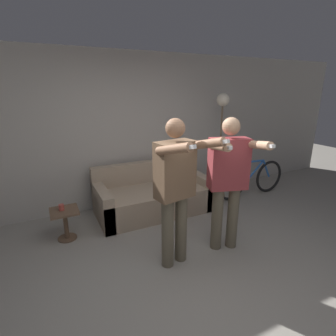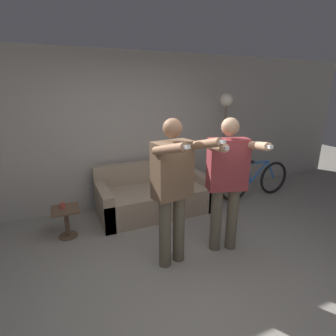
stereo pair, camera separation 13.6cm
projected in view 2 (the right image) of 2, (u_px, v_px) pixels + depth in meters
name	position (u px, v px, depth m)	size (l,w,h in m)	color
ground_plane	(195.00, 289.00, 2.73)	(16.00, 16.00, 0.00)	gray
wall_back	(127.00, 131.00, 4.49)	(10.00, 0.05, 2.60)	#B7B2A8
couch	(155.00, 196.00, 4.42)	(1.87, 0.90, 0.79)	tan
person_left	(173.00, 185.00, 2.86)	(0.58, 0.72, 1.72)	#6B604C
person_right	(227.00, 177.00, 3.14)	(0.66, 0.77, 1.69)	#6B604C
cat	(173.00, 154.00, 4.74)	(0.48, 0.15, 0.17)	silver
floor_lamp	(225.00, 118.00, 4.64)	(0.30, 0.30, 1.93)	#756047
side_table	(66.00, 217.00, 3.62)	(0.36, 0.36, 0.43)	brown
cup	(63.00, 206.00, 3.57)	(0.07, 0.07, 0.08)	#B7473D
bicycle	(255.00, 180.00, 4.96)	(1.59, 0.07, 0.74)	black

